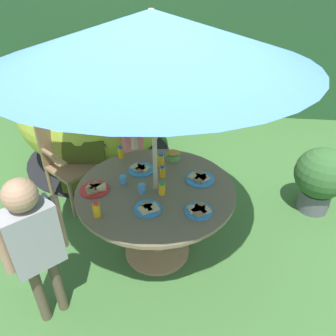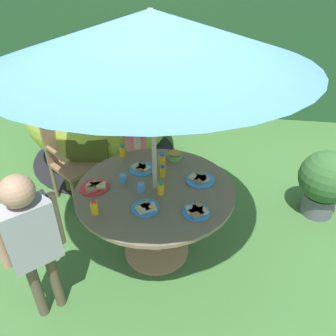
% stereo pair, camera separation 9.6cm
% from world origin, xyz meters
% --- Properties ---
extents(ground_plane, '(10.00, 10.00, 0.02)m').
position_xyz_m(ground_plane, '(0.00, 0.00, -0.01)').
color(ground_plane, '#3D6B33').
extents(hedge_backdrop, '(9.00, 0.70, 2.10)m').
position_xyz_m(hedge_backdrop, '(0.00, 3.60, 1.05)').
color(hedge_backdrop, '#234C28').
rests_on(hedge_backdrop, ground_plane).
extents(garden_table, '(1.29, 1.29, 0.72)m').
position_xyz_m(garden_table, '(0.00, 0.00, 0.55)').
color(garden_table, tan).
rests_on(garden_table, ground_plane).
extents(patio_umbrella, '(2.11, 2.11, 2.03)m').
position_xyz_m(patio_umbrella, '(0.00, 0.00, 1.87)').
color(patio_umbrella, '#B7AD8C').
rests_on(patio_umbrella, ground_plane).
extents(wooden_chair, '(0.67, 0.68, 0.95)m').
position_xyz_m(wooden_chair, '(-1.03, 0.75, 0.53)').
color(wooden_chair, brown).
rests_on(wooden_chair, ground_plane).
extents(dome_tent, '(2.15, 2.15, 1.43)m').
position_xyz_m(dome_tent, '(-1.01, 1.64, 0.71)').
color(dome_tent, '#B2C63F').
rests_on(dome_tent, ground_plane).
extents(potted_plant, '(0.53, 0.53, 0.72)m').
position_xyz_m(potted_plant, '(1.58, 0.79, 0.41)').
color(potted_plant, '#595960').
rests_on(potted_plant, ground_plane).
extents(child_in_pink_shirt, '(0.33, 0.44, 1.40)m').
position_xyz_m(child_in_pink_shirt, '(-0.40, 0.89, 0.89)').
color(child_in_pink_shirt, navy).
rests_on(child_in_pink_shirt, ground_plane).
extents(child_in_grey_shirt, '(0.35, 0.35, 1.23)m').
position_xyz_m(child_in_grey_shirt, '(-0.69, -0.70, 0.78)').
color(child_in_grey_shirt, brown).
rests_on(child_in_grey_shirt, ground_plane).
extents(snack_bowl, '(0.14, 0.14, 0.08)m').
position_xyz_m(snack_bowl, '(0.10, 0.47, 0.76)').
color(snack_bowl, '#66B259').
rests_on(snack_bowl, garden_table).
extents(plate_near_left, '(0.21, 0.21, 0.03)m').
position_xyz_m(plate_near_left, '(-0.02, -0.28, 0.74)').
color(plate_near_left, '#338CD8').
rests_on(plate_near_left, garden_table).
extents(plate_center_back, '(0.24, 0.24, 0.03)m').
position_xyz_m(plate_center_back, '(0.35, 0.16, 0.74)').
color(plate_center_back, '#338CD8').
rests_on(plate_center_back, garden_table).
extents(plate_mid_right, '(0.24, 0.24, 0.03)m').
position_xyz_m(plate_mid_right, '(-0.48, -0.08, 0.74)').
color(plate_mid_right, red).
rests_on(plate_mid_right, garden_table).
extents(plate_center_front, '(0.21, 0.21, 0.03)m').
position_xyz_m(plate_center_front, '(0.36, -0.26, 0.74)').
color(plate_center_front, '#338CD8').
rests_on(plate_center_front, garden_table).
extents(plate_back_edge, '(0.23, 0.23, 0.03)m').
position_xyz_m(plate_back_edge, '(-0.17, 0.25, 0.74)').
color(plate_back_edge, '#338CD8').
rests_on(plate_back_edge, garden_table).
extents(juice_bottle_near_right, '(0.05, 0.05, 0.11)m').
position_xyz_m(juice_bottle_near_right, '(0.06, -0.08, 0.77)').
color(juice_bottle_near_right, yellow).
rests_on(juice_bottle_near_right, garden_table).
extents(juice_bottle_far_left, '(0.05, 0.05, 0.12)m').
position_xyz_m(juice_bottle_far_left, '(-0.39, 0.44, 0.78)').
color(juice_bottle_far_left, yellow).
rests_on(juice_bottle_far_left, garden_table).
extents(juice_bottle_far_right, '(0.05, 0.05, 0.11)m').
position_xyz_m(juice_bottle_far_right, '(0.03, 0.17, 0.77)').
color(juice_bottle_far_right, yellow).
rests_on(juice_bottle_far_right, garden_table).
extents(juice_bottle_mid_left, '(0.05, 0.05, 0.12)m').
position_xyz_m(juice_bottle_mid_left, '(-0.37, -0.38, 0.78)').
color(juice_bottle_mid_left, yellow).
rests_on(juice_bottle_mid_left, garden_table).
extents(juice_bottle_front_edge, '(0.06, 0.06, 0.13)m').
position_xyz_m(juice_bottle_front_edge, '(0.00, 0.33, 0.78)').
color(juice_bottle_front_edge, yellow).
rests_on(juice_bottle_front_edge, garden_table).
extents(cup_near, '(0.06, 0.06, 0.07)m').
position_xyz_m(cup_near, '(-0.10, -0.07, 0.76)').
color(cup_near, '#4C99D8').
rests_on(cup_near, garden_table).
extents(cup_far, '(0.06, 0.06, 0.07)m').
position_xyz_m(cup_far, '(-0.28, 0.04, 0.76)').
color(cup_far, '#4C99D8').
rests_on(cup_far, garden_table).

